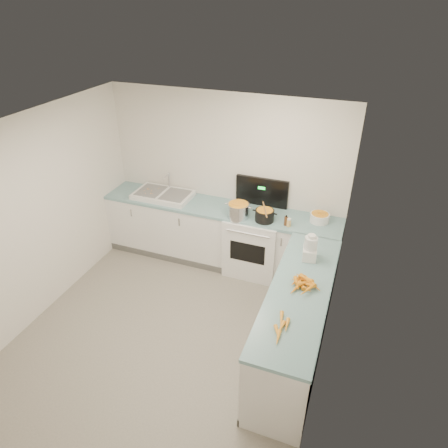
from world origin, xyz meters
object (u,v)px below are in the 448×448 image
(black_pot, at_px, (264,216))
(mixing_bowl, at_px, (320,218))
(extract_bottle, at_px, (286,221))
(spice_jar, at_px, (289,223))
(steel_pot, at_px, (238,211))
(sink, at_px, (163,195))
(stove, at_px, (254,242))
(food_processor, at_px, (310,249))

(black_pot, distance_m, mixing_bowl, 0.74)
(extract_bottle, distance_m, spice_jar, 0.05)
(black_pot, bearing_deg, steel_pot, -176.38)
(black_pot, height_order, extract_bottle, black_pot)
(steel_pot, xyz_separation_m, extract_bottle, (0.66, 0.01, -0.03))
(steel_pot, bearing_deg, black_pot, 3.62)
(sink, distance_m, spice_jar, 1.96)
(stove, xyz_separation_m, steel_pot, (-0.20, -0.16, 0.56))
(extract_bottle, bearing_deg, steel_pot, -179.24)
(spice_jar, distance_m, food_processor, 0.75)
(mixing_bowl, xyz_separation_m, food_processor, (0.02, -0.90, 0.08))
(sink, distance_m, mixing_bowl, 2.32)
(food_processor, bearing_deg, stove, 137.86)
(mixing_bowl, bearing_deg, black_pot, -161.26)
(stove, relative_size, steel_pot, 4.51)
(food_processor, bearing_deg, steel_pot, 149.42)
(steel_pot, height_order, black_pot, steel_pot)
(spice_jar, height_order, food_processor, food_processor)
(spice_jar, xyz_separation_m, food_processor, (0.38, -0.64, 0.09))
(black_pot, relative_size, extract_bottle, 2.05)
(mixing_bowl, xyz_separation_m, spice_jar, (-0.36, -0.27, -0.01))
(steel_pot, relative_size, extract_bottle, 2.42)
(sink, bearing_deg, black_pot, -5.42)
(stove, distance_m, steel_pot, 0.61)
(steel_pot, height_order, extract_bottle, steel_pot)
(black_pot, distance_m, extract_bottle, 0.30)
(spice_jar, bearing_deg, food_processor, -59.01)
(spice_jar, bearing_deg, extract_bottle, 161.13)
(food_processor, bearing_deg, spice_jar, 120.99)
(stove, height_order, food_processor, stove)
(stove, bearing_deg, extract_bottle, -18.19)
(stove, relative_size, food_processor, 4.21)
(steel_pot, distance_m, spice_jar, 0.71)
(extract_bottle, bearing_deg, sink, 174.99)
(extract_bottle, height_order, spice_jar, extract_bottle)
(stove, relative_size, sink, 1.58)
(black_pot, relative_size, spice_jar, 2.58)
(sink, relative_size, steel_pot, 2.85)
(stove, xyz_separation_m, black_pot, (0.16, -0.14, 0.54))
(extract_bottle, bearing_deg, spice_jar, -18.87)
(stove, distance_m, mixing_bowl, 1.02)
(mixing_bowl, bearing_deg, stove, -173.43)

